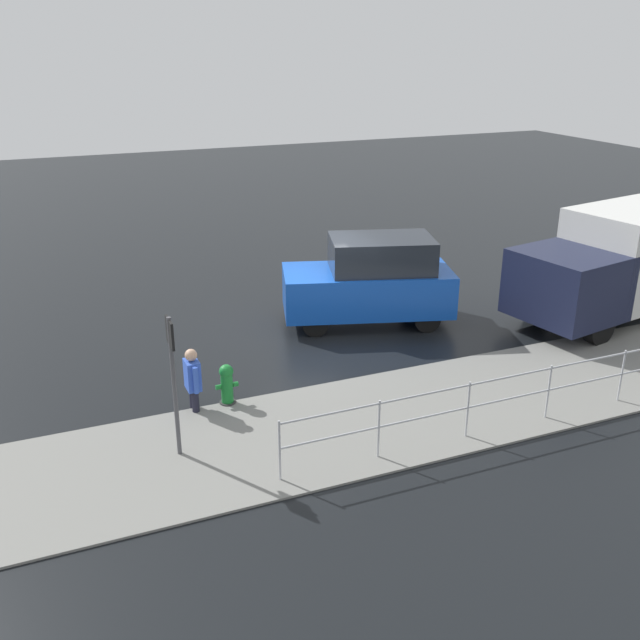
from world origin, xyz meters
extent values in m
plane|color=black|center=(0.00, 0.00, 0.00)|extent=(60.00, 60.00, 0.00)
cube|color=slate|center=(0.00, 4.20, 0.02)|extent=(24.00, 3.20, 0.04)
cube|color=blue|center=(-1.33, -0.10, 0.79)|extent=(4.23, 2.77, 0.99)
cube|color=#1E232B|center=(-1.62, -0.01, 1.67)|extent=(2.68, 2.12, 0.77)
cylinder|color=black|center=(0.11, 0.21, 0.30)|extent=(0.64, 0.39, 0.60)
cylinder|color=black|center=(-0.30, -1.16, 0.30)|extent=(0.64, 0.39, 0.60)
cylinder|color=black|center=(-2.35, 0.96, 0.30)|extent=(0.64, 0.39, 0.60)
cylinder|color=black|center=(-2.77, -0.40, 0.30)|extent=(0.64, 0.39, 0.60)
cube|color=#191E38|center=(-5.18, 2.20, 1.15)|extent=(2.37, 2.44, 1.50)
cube|color=silver|center=(-7.72, 1.72, 1.50)|extent=(3.91, 2.72, 2.20)
cylinder|color=black|center=(-5.46, 3.04, 0.40)|extent=(0.84, 0.42, 0.80)
cylinder|color=black|center=(-5.13, 1.31, 0.40)|extent=(0.84, 0.42, 0.80)
cylinder|color=black|center=(-8.21, 0.73, 0.40)|extent=(0.84, 0.42, 0.80)
cylinder|color=#197A2D|center=(2.85, 2.63, 0.31)|extent=(0.22, 0.22, 0.62)
sphere|color=#197A2D|center=(2.85, 2.63, 0.67)|extent=(0.26, 0.26, 0.26)
cylinder|color=#197A2D|center=(2.69, 2.63, 0.38)|extent=(0.10, 0.09, 0.09)
cylinder|color=#197A2D|center=(3.01, 2.63, 0.38)|extent=(0.10, 0.09, 0.09)
cylinder|color=#2D2D2D|center=(2.85, 2.63, 0.03)|extent=(0.31, 0.31, 0.06)
cube|color=blue|center=(3.47, 2.65, 0.73)|extent=(0.25, 0.36, 0.55)
sphere|color=tan|center=(3.47, 2.65, 1.11)|extent=(0.22, 0.22, 0.22)
cylinder|color=#1E1E2D|center=(3.48, 2.56, 0.23)|extent=(0.13, 0.13, 0.45)
cylinder|color=#1E1E2D|center=(3.47, 2.74, 0.23)|extent=(0.13, 0.13, 0.45)
cylinder|color=blue|center=(3.48, 2.41, 0.73)|extent=(0.09, 0.09, 0.50)
cylinder|color=blue|center=(3.47, 2.89, 0.73)|extent=(0.09, 0.09, 0.50)
cylinder|color=#B7BABF|center=(-3.85, 5.33, 0.53)|extent=(0.04, 0.04, 1.05)
cylinder|color=#B7BABF|center=(-2.19, 5.33, 0.53)|extent=(0.04, 0.04, 1.05)
cylinder|color=#B7BABF|center=(-0.53, 5.33, 0.53)|extent=(0.04, 0.04, 1.05)
cylinder|color=#B7BABF|center=(1.13, 5.33, 0.53)|extent=(0.04, 0.04, 1.05)
cylinder|color=#B7BABF|center=(2.79, 5.33, 0.53)|extent=(0.04, 0.04, 1.05)
cylinder|color=#B7BABF|center=(-1.36, 5.33, 1.00)|extent=(8.30, 0.04, 0.04)
cylinder|color=#B7BABF|center=(-1.36, 5.33, 0.58)|extent=(8.30, 0.04, 0.04)
cylinder|color=#4C4C51|center=(4.04, 4.02, 1.20)|extent=(0.07, 0.07, 2.40)
cube|color=black|center=(4.04, 4.02, 2.15)|extent=(0.04, 0.44, 0.44)
camera|label=1|loc=(5.77, 14.04, 6.26)|focal=40.00mm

